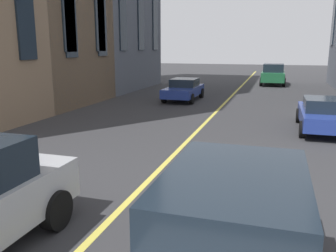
{
  "coord_description": "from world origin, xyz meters",
  "views": [
    {
      "loc": [
        8.44,
        -3.03,
        3.38
      ],
      "look_at": [
        17.14,
        -0.37,
        1.36
      ],
      "focal_mm": 38.31,
      "sensor_mm": 36.0,
      "label": 1
    }
  ],
  "objects_px": {
    "car_green_trailing": "(273,74)",
    "car_blue_near": "(184,89)",
    "car_silver_parked_a": "(233,240)",
    "car_blue_oncoming": "(324,114)"
  },
  "relations": [
    {
      "from": "car_green_trailing",
      "to": "car_blue_near",
      "type": "relative_size",
      "value": 1.07
    },
    {
      "from": "car_silver_parked_a",
      "to": "car_blue_near",
      "type": "bearing_deg",
      "value": 16.47
    },
    {
      "from": "car_green_trailing",
      "to": "car_silver_parked_a",
      "type": "distance_m",
      "value": 29.57
    },
    {
      "from": "car_blue_oncoming",
      "to": "car_green_trailing",
      "type": "bearing_deg",
      "value": 7.25
    },
    {
      "from": "car_blue_oncoming",
      "to": "car_blue_near",
      "type": "bearing_deg",
      "value": 48.55
    },
    {
      "from": "car_blue_oncoming",
      "to": "car_blue_near",
      "type": "xyz_separation_m",
      "value": [
        6.73,
        7.62,
        0.0
      ]
    },
    {
      "from": "car_green_trailing",
      "to": "car_blue_near",
      "type": "distance_m",
      "value": 12.69
    },
    {
      "from": "car_blue_oncoming",
      "to": "car_silver_parked_a",
      "type": "height_order",
      "value": "car_silver_parked_a"
    },
    {
      "from": "car_blue_oncoming",
      "to": "car_blue_near",
      "type": "distance_m",
      "value": 10.16
    },
    {
      "from": "car_blue_oncoming",
      "to": "car_silver_parked_a",
      "type": "bearing_deg",
      "value": 168.57
    }
  ]
}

